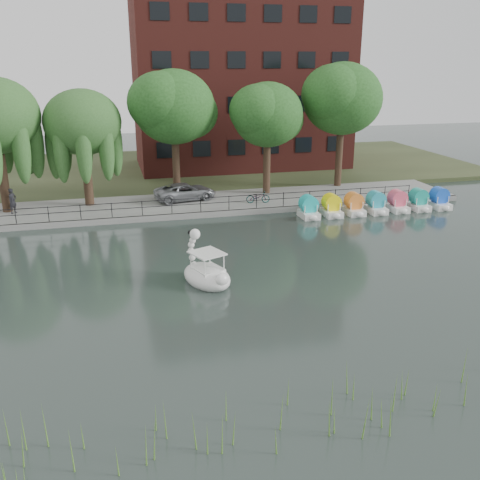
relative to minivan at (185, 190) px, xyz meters
name	(u,v)px	position (x,y,z in m)	size (l,w,h in m)	color
ground_plane	(250,294)	(0.56, -16.67, -1.13)	(120.00, 120.00, 0.00)	#35403B
promenade	(195,204)	(0.56, -0.67, -0.93)	(40.00, 6.00, 0.40)	gray
kerb	(201,215)	(0.56, -3.62, -0.93)	(40.00, 0.25, 0.40)	gray
land_strip	(171,169)	(0.56, 13.33, -0.95)	(60.00, 22.00, 0.36)	#47512D
railing	(201,201)	(0.56, -3.42, 0.01)	(32.00, 0.05, 1.00)	black
apartment_building	(241,71)	(7.56, 13.30, 8.23)	(20.00, 10.07, 18.00)	#4C1E16
willow_mid	(82,123)	(-6.94, 0.33, 5.12)	(5.32, 5.32, 8.15)	#473323
broadleaf_center	(174,108)	(-0.44, 1.33, 5.93)	(6.00, 6.00, 9.25)	#473323
broadleaf_right	(268,115)	(6.56, 0.83, 5.26)	(5.40, 5.40, 8.32)	#473323
broadleaf_far	(342,99)	(13.06, 1.83, 6.27)	(6.30, 6.30, 9.71)	#473323
minivan	(185,190)	(0.00, 0.00, 0.00)	(5.25, 2.41, 1.46)	gray
bicycle	(258,196)	(5.04, -2.12, -0.23)	(1.72, 0.60, 1.00)	gray
pedestrian	(12,199)	(-11.94, -0.75, 0.26)	(0.71, 0.48, 1.98)	black
swan_boat	(206,272)	(-1.19, -14.89, -0.58)	(2.89, 3.48, 2.53)	white
pedal_boat_row	(376,204)	(12.88, -5.30, -0.52)	(11.35, 1.70, 1.40)	white
reed_bank	(392,393)	(2.56, -26.17, -0.53)	(24.00, 2.40, 1.20)	#669938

